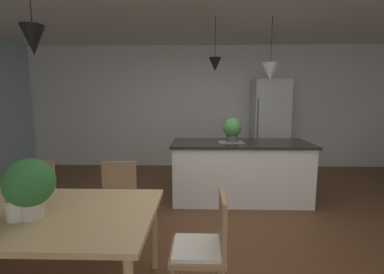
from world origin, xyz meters
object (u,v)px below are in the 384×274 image
(chair_far_left, at_px, (33,199))
(dining_table, at_px, (18,219))
(chair_far_right, at_px, (116,200))
(refrigerator, at_px, (269,126))
(potted_plant_on_island, at_px, (232,129))
(vase_on_dining_table, at_px, (17,209))
(potted_plant_on_table, at_px, (30,184))
(kitchen_island, at_px, (240,171))
(chair_kitchen_end, at_px, (204,246))

(chair_far_left, bearing_deg, dining_table, -62.75)
(dining_table, distance_m, chair_far_right, 1.02)
(dining_table, distance_m, refrigerator, 4.84)
(potted_plant_on_island, relative_size, vase_on_dining_table, 2.52)
(refrigerator, xyz_separation_m, potted_plant_on_table, (-2.67, -4.00, 0.00))
(chair_far_left, height_order, refrigerator, refrigerator)
(chair_far_left, relative_size, potted_plant_on_island, 2.39)
(kitchen_island, relative_size, potted_plant_on_island, 5.66)
(chair_far_left, bearing_deg, chair_far_right, 0.00)
(vase_on_dining_table, bearing_deg, potted_plant_on_table, 19.63)
(chair_kitchen_end, height_order, chair_far_right, same)
(chair_far_right, bearing_deg, kitchen_island, 40.16)
(dining_table, distance_m, vase_on_dining_table, 0.19)
(refrigerator, height_order, vase_on_dining_table, refrigerator)
(chair_far_left, relative_size, chair_far_right, 1.00)
(refrigerator, relative_size, vase_on_dining_table, 13.42)
(potted_plant_on_island, distance_m, vase_on_dining_table, 2.89)
(dining_table, xyz_separation_m, potted_plant_on_table, (0.17, -0.09, 0.30))
(chair_far_left, xyz_separation_m, kitchen_island, (2.42, 1.28, -0.01))
(chair_kitchen_end, xyz_separation_m, vase_on_dining_table, (-1.30, -0.12, 0.32))
(kitchen_island, distance_m, potted_plant_on_island, 0.65)
(chair_far_right, height_order, kitchen_island, kitchen_island)
(kitchen_island, distance_m, potted_plant_on_table, 2.93)
(chair_far_right, bearing_deg, chair_far_left, -180.00)
(chair_far_right, height_order, potted_plant_on_table, potted_plant_on_table)
(dining_table, distance_m, chair_kitchen_end, 1.40)
(chair_kitchen_end, bearing_deg, kitchen_island, 74.87)
(chair_far_right, height_order, vase_on_dining_table, same)
(dining_table, distance_m, kitchen_island, 2.93)
(refrigerator, xyz_separation_m, potted_plant_on_island, (-1.00, -1.75, 0.14))
(refrigerator, distance_m, vase_on_dining_table, 4.88)
(chair_far_left, distance_m, potted_plant_on_table, 1.26)
(dining_table, bearing_deg, chair_kitchen_end, -0.01)
(dining_table, relative_size, refrigerator, 1.05)
(chair_kitchen_end, distance_m, potted_plant_on_island, 2.30)
(dining_table, relative_size, chair_kitchen_end, 2.33)
(potted_plant_on_island, bearing_deg, refrigerator, 60.28)
(chair_far_left, distance_m, chair_far_right, 0.91)
(kitchen_island, bearing_deg, refrigerator, 63.59)
(dining_table, distance_m, chair_far_left, 1.02)
(chair_kitchen_end, bearing_deg, refrigerator, 69.62)
(chair_kitchen_end, height_order, potted_plant_on_island, potted_plant_on_island)
(potted_plant_on_island, xyz_separation_m, vase_on_dining_table, (-1.75, -2.28, -0.31))
(chair_kitchen_end, bearing_deg, chair_far_right, 136.23)
(potted_plant_on_island, bearing_deg, chair_far_right, -137.28)
(refrigerator, xyz_separation_m, vase_on_dining_table, (-2.75, -4.03, -0.17))
(chair_kitchen_end, height_order, potted_plant_on_table, potted_plant_on_table)
(potted_plant_on_table, distance_m, vase_on_dining_table, 0.19)
(dining_table, relative_size, kitchen_island, 0.98)
(chair_kitchen_end, relative_size, kitchen_island, 0.42)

